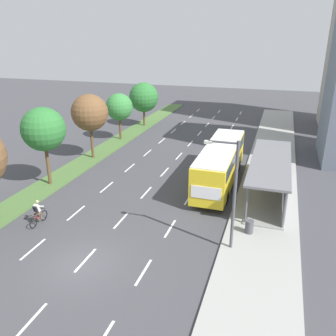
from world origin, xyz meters
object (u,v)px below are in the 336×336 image
trash_bin (249,227)px  bus_shelter (273,175)px  cyclist (38,213)px  streetlight (232,189)px  median_tree_fifth (144,97)px  median_tree_third (90,113)px  median_tree_fourth (119,107)px  bus (220,161)px  median_tree_second (43,129)px

trash_bin → bus_shelter: bearing=80.1°
cyclist → streetlight: (12.43, 0.97, 3.10)m
cyclist → median_tree_fifth: bearing=96.5°
cyclist → median_tree_third: 13.80m
bus_shelter → median_tree_fourth: (-17.87, 10.85, 2.06)m
trash_bin → median_tree_fourth: bearing=134.6°
median_tree_fifth → streetlight: streetlight is taller
bus → median_tree_fourth: size_ratio=2.09×
bus → median_tree_fifth: (-13.33, 16.64, 1.87)m
median_tree_third → trash_bin: 19.75m
median_tree_third → bus: bearing=-10.6°
median_tree_fourth → streetlight: streetlight is taller
bus_shelter → trash_bin: (-1.08, -6.15, -1.29)m
trash_bin → cyclist: bearing=-167.7°
trash_bin → bus: bearing=113.3°
median_tree_third → median_tree_fifth: 14.15m
median_tree_second → median_tree_third: median_tree_second is taller
cyclist → median_tree_second: median_tree_second is taller
median_tree_second → cyclist: bearing=-61.0°
bus → median_tree_fifth: bearing=128.7°
streetlight → trash_bin: 3.98m
bus → streetlight: streetlight is taller
bus → trash_bin: bus is taller
cyclist → median_tree_fifth: 27.35m
median_tree_third → streetlight: (15.53, -11.89, -0.82)m
bus_shelter → median_tree_third: size_ratio=1.71×
median_tree_third → median_tree_fourth: (-0.22, 7.06, -0.77)m
bus_shelter → median_tree_second: 18.29m
bus_shelter → bus: size_ratio=0.97×
median_tree_fifth → median_tree_fourth: bearing=-92.1°
bus_shelter → median_tree_fourth: size_ratio=2.03×
median_tree_third → streetlight: size_ratio=0.98×
bus_shelter → median_tree_second: bearing=-169.5°
bus_shelter → bus: 4.47m
bus → median_tree_fifth: 21.40m
median_tree_third → trash_bin: bearing=-31.0°
cyclist → median_tree_second: bearing=119.0°
median_tree_third → median_tree_fifth: bearing=89.9°
streetlight → trash_bin: size_ratio=7.65×
median_tree_fourth → streetlight: bearing=-50.3°
bus → streetlight: bearing=-77.0°
median_tree_third → median_tree_fifth: (0.03, 14.13, -0.77)m
median_tree_fourth → streetlight: 24.65m
median_tree_second → median_tree_third: 7.07m
median_tree_fourth → median_tree_second: bearing=-89.5°
median_tree_second → bus: bearing=18.7°
bus_shelter → streetlight: (-2.11, -8.11, 2.02)m
cyclist → trash_bin: 13.77m
median_tree_third → median_tree_fourth: 7.11m
cyclist → median_tree_third: median_tree_third is taller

